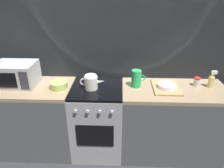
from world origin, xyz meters
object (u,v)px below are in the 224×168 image
Objects in this scene: mixing_bowl at (59,85)px; dish_pile at (166,86)px; kettle at (91,82)px; spray_bottle at (211,81)px; pitcher at (136,79)px; spice_jar at (197,82)px; stove_unit at (98,120)px; microwave at (16,74)px.

mixing_bowl is 1.22m from dish_pile.
kettle is 1.37m from spray_bottle.
pitcher is 0.71m from spice_jar.
stove_unit is 1.96× the size of microwave.
spray_bottle reaches higher than stove_unit.
microwave is 1.74m from dish_pile.
spice_jar is at bearing 168.81° from spray_bottle.
stove_unit is at bearing -178.80° from dish_pile.
pitcher reaches higher than spice_jar.
spray_bottle is (1.37, 0.09, -0.00)m from kettle.
dish_pile is at bearing 2.13° from mixing_bowl.
microwave is 1.15× the size of dish_pile.
spray_bottle is at bearing 0.75° from microwave.
pitcher is 0.50× the size of dish_pile.
kettle reaches higher than stove_unit.
microwave reaches higher than kettle.
pitcher is at bearing 0.50° from microwave.
microwave is at bearing 172.44° from mixing_bowl.
pitcher reaches higher than kettle.
mixing_bowl is at bearing -176.13° from stove_unit.
stove_unit is at bearing -177.01° from spray_bottle.
dish_pile is at bearing 1.20° from stove_unit.
mixing_bowl is 1.59m from spice_jar.
stove_unit is 0.72m from pitcher.
stove_unit is 0.65m from mixing_bowl.
kettle is at bearing 1.03° from mixing_bowl.
mixing_bowl is 1.74m from spray_bottle.
mixing_bowl reaches higher than stove_unit.
microwave is at bearing 177.62° from stove_unit.
dish_pile is at bearing -0.74° from microwave.
spray_bottle is (1.31, 0.07, 0.53)m from stove_unit.
microwave reaches higher than stove_unit.
spice_jar reaches higher than mixing_bowl.
dish_pile is at bearing -167.57° from spice_jar.
kettle is 1.23m from spice_jar.
microwave is 2.30× the size of mixing_bowl.
stove_unit is 1.27m from spice_jar.
spray_bottle reaches higher than pitcher.
kettle is 1.42× the size of mixing_bowl.
spice_jar is at bearing 12.43° from dish_pile.
dish_pile is 0.52m from spray_bottle.
kettle is (-0.06, -0.02, 0.53)m from stove_unit.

